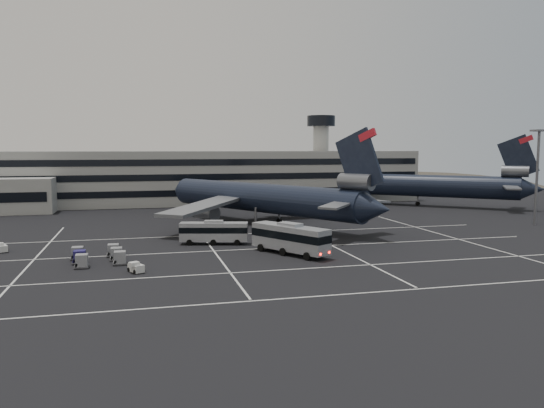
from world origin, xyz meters
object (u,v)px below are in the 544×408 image
(trijet_main, at_px, (262,198))
(tug_a, at_px, (2,248))
(bus_far, at_px, (214,231))
(uld_cluster, at_px, (98,256))
(bus_near, at_px, (290,237))

(trijet_main, xyz_separation_m, tug_a, (-42.23, -17.48, -4.63))
(bus_far, distance_m, uld_cluster, 18.82)
(uld_cluster, bearing_deg, bus_far, 29.08)
(tug_a, relative_size, uld_cluster, 0.29)
(bus_near, height_order, tug_a, bus_near)
(trijet_main, xyz_separation_m, bus_near, (-2.89, -29.15, -2.83))
(tug_a, height_order, uld_cluster, uld_cluster)
(trijet_main, relative_size, tug_a, 20.87)
(trijet_main, relative_size, bus_far, 4.85)
(tug_a, bearing_deg, trijet_main, -1.93)
(bus_far, xyz_separation_m, tug_a, (-30.20, 1.15, -1.40))
(trijet_main, relative_size, uld_cluster, 6.05)
(bus_near, distance_m, tug_a, 41.07)
(uld_cluster, bearing_deg, trijet_main, 44.30)
(bus_far, bearing_deg, bus_near, -124.78)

